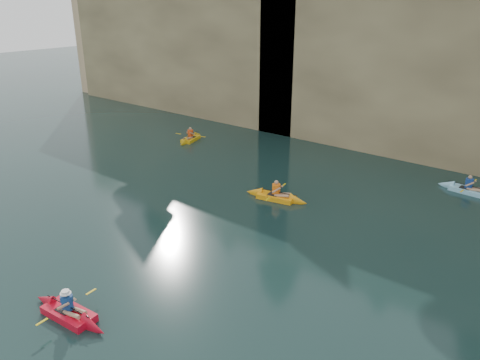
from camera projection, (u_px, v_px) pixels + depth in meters
The scene contains 10 objects.
ground at pixel (122, 311), 16.04m from camera, with size 160.00×160.00×0.00m, color black.
cliff at pixel (432, 53), 35.62m from camera, with size 70.00×16.00×12.00m, color tan.
cliff_slab_west at pixel (178, 52), 42.11m from camera, with size 26.00×2.40×10.56m, color tan.
cliff_slab_center at pixel (426, 71), 29.20m from camera, with size 24.00×2.40×11.40m, color tan.
sea_cave_west at pixel (191, 93), 41.69m from camera, with size 4.50×1.00×4.00m, color black.
sea_cave_center at pixel (330, 122), 33.72m from camera, with size 3.50×1.00×3.20m, color black.
main_kayaker at pixel (69, 313), 15.69m from camera, with size 3.55×2.37×1.30m.
kayaker_orange at pixel (276, 196), 24.77m from camera, with size 3.59×2.57×1.34m.
kayaker_yellow at pixel (191, 139), 34.76m from camera, with size 2.40×3.16×1.26m.
kayaker_ltblue_mid at pixel (468, 190), 25.61m from camera, with size 3.34×2.47×1.26m.
Camera 1 is at (11.43, -7.83, 10.11)m, focal length 35.00 mm.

